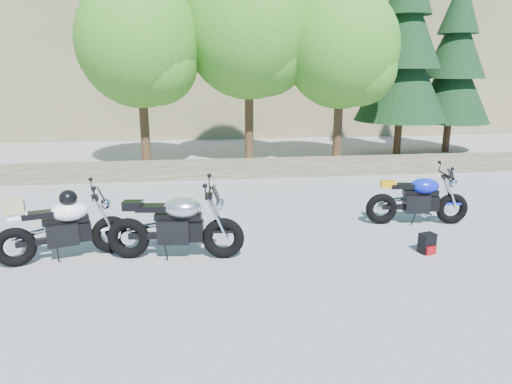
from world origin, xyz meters
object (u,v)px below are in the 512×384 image
Objects in this scene: silver_bike at (176,226)px; white_bike at (62,226)px; backpack at (427,244)px; blue_bike at (418,200)px.

white_bike reaches higher than silver_bike.
silver_bike reaches higher than backpack.
white_bike is at bearing -178.56° from silver_bike.
silver_bike is 1.09× the size of blue_bike.
backpack is (5.96, -0.48, -0.40)m from white_bike.
silver_bike reaches higher than blue_bike.
white_bike is at bearing -164.65° from blue_bike.
blue_bike is at bearing 54.47° from backpack.
blue_bike is (4.68, 1.15, -0.05)m from silver_bike.
silver_bike is 1.82m from white_bike.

